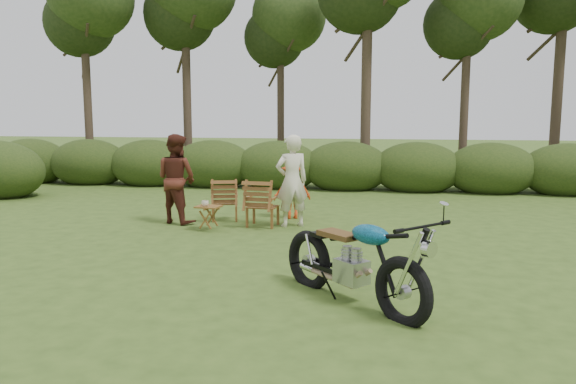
% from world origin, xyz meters
% --- Properties ---
extents(ground, '(80.00, 80.00, 0.00)m').
position_xyz_m(ground, '(0.00, 0.00, 0.00)').
color(ground, '#314A18').
rests_on(ground, ground).
extents(tree_line, '(22.52, 11.62, 8.14)m').
position_xyz_m(tree_line, '(0.50, 9.74, 3.81)').
color(tree_line, '#34261C').
rests_on(tree_line, ground).
extents(motorcycle, '(2.21, 2.18, 1.28)m').
position_xyz_m(motorcycle, '(0.70, -0.75, 0.00)').
color(motorcycle, '#0D7FB4').
rests_on(motorcycle, ground).
extents(lawn_chair_right, '(0.69, 0.69, 0.92)m').
position_xyz_m(lawn_chair_right, '(-1.26, 3.38, 0.00)').
color(lawn_chair_right, brown).
rests_on(lawn_chair_right, ground).
extents(lawn_chair_left, '(0.73, 0.73, 0.87)m').
position_xyz_m(lawn_chair_left, '(-2.15, 3.83, 0.00)').
color(lawn_chair_left, brown).
rests_on(lawn_chair_left, ground).
extents(side_table, '(0.51, 0.45, 0.47)m').
position_xyz_m(side_table, '(-2.17, 2.81, 0.24)').
color(side_table, brown).
rests_on(side_table, ground).
extents(cup, '(0.17, 0.17, 0.10)m').
position_xyz_m(cup, '(-2.22, 2.77, 0.52)').
color(cup, beige).
rests_on(cup, side_table).
extents(adult_a, '(0.78, 0.69, 1.79)m').
position_xyz_m(adult_a, '(-0.69, 3.46, 0.00)').
color(adult_a, beige).
rests_on(adult_a, ground).
extents(adult_b, '(1.06, 0.96, 1.79)m').
position_xyz_m(adult_b, '(-3.03, 3.44, 0.00)').
color(adult_b, '#4C2015').
rests_on(adult_b, ground).
extents(child, '(0.88, 0.68, 1.21)m').
position_xyz_m(child, '(-0.82, 4.30, 0.00)').
color(child, red).
rests_on(child, ground).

